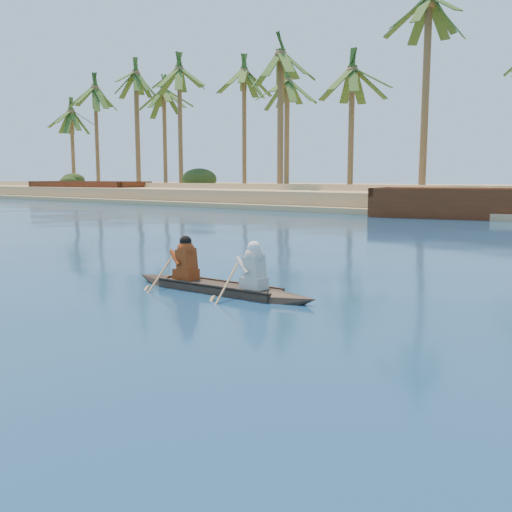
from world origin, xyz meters
The scene contains 7 objects.
ground centered at (0.00, 0.00, 0.00)m, with size 160.00×160.00×0.00m, color navy.
sandy_embankment centered at (0.00, 46.89, 0.53)m, with size 150.00×51.00×1.50m.
palm_grove centered at (0.00, 35.00, 8.00)m, with size 110.00×14.00×16.00m, color #30561E, non-canonical shape.
shrub_cluster centered at (0.00, 31.50, 1.20)m, with size 100.00×6.00×2.40m, color #1D3011, non-canonical shape.
canoe centered at (6.43, -1.07, 0.24)m, with size 4.57×0.77×1.25m.
barge_left centered at (-35.94, 26.36, 0.78)m, with size 13.71×5.85×2.22m.
barge_mid centered at (4.03, 23.78, 0.69)m, with size 12.41×6.41×1.97m.
Camera 1 is at (13.97, -9.48, 2.30)m, focal length 40.00 mm.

